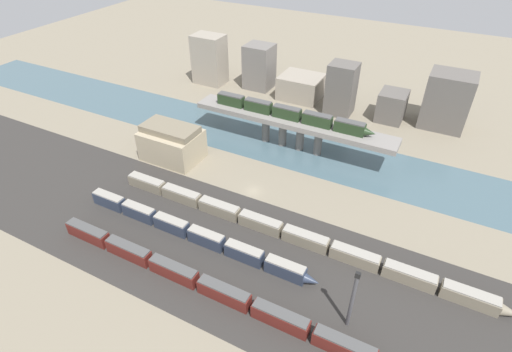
% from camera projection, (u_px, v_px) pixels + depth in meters
% --- Properties ---
extents(ground_plane, '(400.00, 400.00, 0.00)m').
position_uv_depth(ground_plane, '(253.00, 191.00, 117.70)').
color(ground_plane, gray).
extents(railbed_yard, '(280.00, 42.00, 0.01)m').
position_uv_depth(railbed_yard, '(209.00, 243.00, 100.49)').
color(railbed_yard, '#33302D').
rests_on(railbed_yard, ground).
extents(river_water, '(320.00, 25.65, 0.01)m').
position_uv_depth(river_water, '(291.00, 147.00, 137.71)').
color(river_water, '#47606B').
rests_on(river_water, ground).
extents(bridge, '(69.46, 8.77, 10.66)m').
position_uv_depth(bridge, '(292.00, 124.00, 132.55)').
color(bridge, gray).
rests_on(bridge, ground).
extents(train_on_bridge, '(55.28, 2.93, 3.95)m').
position_uv_depth(train_on_bridge, '(290.00, 113.00, 130.62)').
color(train_on_bridge, '#23381E').
rests_on(train_on_bridge, bridge).
extents(train_yard_near, '(83.46, 2.75, 3.85)m').
position_uv_depth(train_yard_near, '(203.00, 284.00, 87.92)').
color(train_yard_near, '#5B1E19').
rests_on(train_yard_near, ground).
extents(train_yard_mid, '(66.81, 2.75, 3.91)m').
position_uv_depth(train_yard_mid, '(192.00, 233.00, 100.85)').
color(train_yard_mid, '#2D384C').
rests_on(train_yard_mid, ground).
extents(train_yard_far, '(103.97, 3.00, 3.53)m').
position_uv_depth(train_yard_far, '(288.00, 233.00, 101.10)').
color(train_yard_far, gray).
rests_on(train_yard_far, ground).
extents(warehouse_building, '(18.41, 13.10, 11.85)m').
position_uv_depth(warehouse_building, '(172.00, 143.00, 128.96)').
color(warehouse_building, tan).
rests_on(warehouse_building, ground).
extents(signal_tower, '(1.00, 0.77, 15.77)m').
position_uv_depth(signal_tower, '(352.00, 300.00, 77.36)').
color(signal_tower, '#4C4C51').
rests_on(signal_tower, ground).
extents(city_block_far_left, '(13.62, 9.77, 21.29)m').
position_uv_depth(city_block_far_left, '(210.00, 59.00, 176.67)').
color(city_block_far_left, gray).
rests_on(city_block_far_left, ground).
extents(city_block_left, '(11.58, 10.71, 18.87)m').
position_uv_depth(city_block_left, '(259.00, 67.00, 172.92)').
color(city_block_left, slate).
rests_on(city_block_left, ground).
extents(city_block_center, '(16.98, 14.61, 9.59)m').
position_uv_depth(city_block_center, '(301.00, 87.00, 166.93)').
color(city_block_center, gray).
rests_on(city_block_center, ground).
extents(city_block_right, '(10.30, 9.42, 19.88)m').
position_uv_depth(city_block_right, '(341.00, 89.00, 152.64)').
color(city_block_right, '#605B56').
rests_on(city_block_right, ground).
extents(city_block_far_right, '(9.79, 11.08, 11.13)m').
position_uv_depth(city_block_far_right, '(392.00, 106.00, 150.69)').
color(city_block_far_right, '#605B56').
rests_on(city_block_far_right, ground).
extents(city_block_tall, '(15.51, 12.79, 20.30)m').
position_uv_depth(city_block_tall, '(447.00, 101.00, 143.94)').
color(city_block_tall, '#605B56').
rests_on(city_block_tall, ground).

